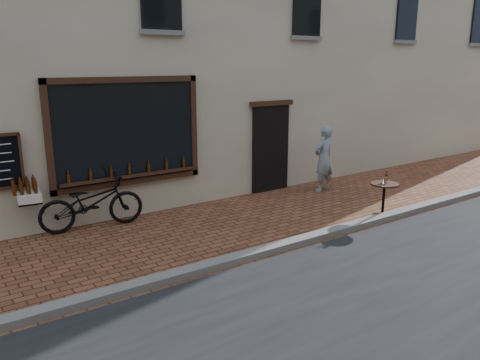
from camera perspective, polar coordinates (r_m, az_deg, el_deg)
ground at (r=8.59m, az=7.94°, el=-8.20°), size 90.00×90.00×0.00m
kerb at (r=8.70m, az=7.06°, el=-7.44°), size 90.00×0.25×0.12m
cargo_bicycle at (r=9.76m, az=-17.89°, el=-2.62°), size 2.45×0.91×1.14m
bistro_table at (r=10.43m, az=17.14°, el=-1.53°), size 0.59×0.59×1.01m
pedestrian at (r=12.18m, az=10.18°, el=2.57°), size 0.67×0.49×1.70m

